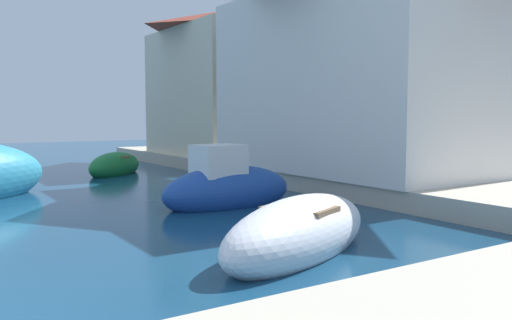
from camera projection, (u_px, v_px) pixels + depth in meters
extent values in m
cube|color=#BCB29E|center=(374.00, 177.00, 16.91)|extent=(6.00, 32.00, 0.50)
ellipsoid|color=#1E479E|center=(228.00, 191.00, 13.09)|extent=(3.64, 1.62, 1.26)
cube|color=white|center=(218.00, 161.00, 12.86)|extent=(1.18, 1.03, 0.78)
ellipsoid|color=#197233|center=(115.00, 166.00, 20.02)|extent=(3.07, 2.96, 1.08)
cube|color=brown|center=(115.00, 157.00, 19.99)|extent=(1.10, 1.12, 0.08)
ellipsoid|color=white|center=(300.00, 233.00, 8.51)|extent=(4.17, 2.84, 1.19)
cube|color=brown|center=(300.00, 209.00, 8.47)|extent=(1.16, 1.29, 0.08)
cube|color=white|center=(367.00, 83.00, 16.94)|extent=(6.16, 8.68, 5.49)
cube|color=beige|center=(230.00, 93.00, 24.22)|extent=(5.40, 6.78, 5.46)
pyramid|color=brown|center=(229.00, 21.00, 23.95)|extent=(5.73, 7.19, 0.97)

